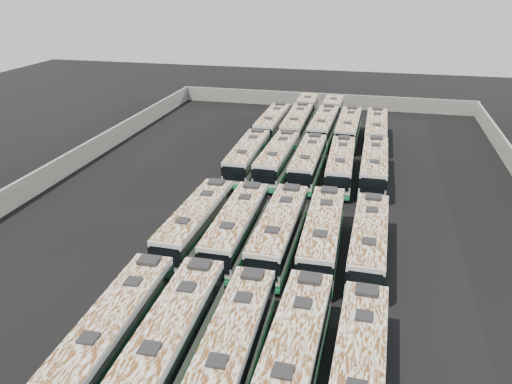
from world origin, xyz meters
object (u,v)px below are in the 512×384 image
(bus_midfront_left, at_px, (237,227))
(bus_back_center, at_px, (327,120))
(bus_back_left, at_px, (301,118))
(bus_front_far_right, at_px, (358,371))
(bus_midback_far_left, at_px, (248,157))
(bus_midfront_right, at_px, (322,235))
(bus_midback_left, at_px, (278,159))
(bus_front_center, at_px, (232,348))
(bus_back_far_left, at_px, (273,124))
(bus_front_right, at_px, (293,357))
(bus_midfront_far_right, at_px, (369,242))
(bus_front_left, at_px, (172,337))
(bus_midback_right, at_px, (341,165))
(bus_midfront_far_left, at_px, (196,223))
(bus_midfront_center, at_px, (279,231))
(bus_midback_center, at_px, (308,162))
(bus_back_far_right, at_px, (376,130))
(bus_front_far_left, at_px, (115,329))
(bus_back_right, at_px, (348,129))
(bus_midback_far_right, at_px, (374,166))

(bus_midfront_left, bearing_deg, bus_back_center, 83.59)
(bus_back_left, bearing_deg, bus_front_far_right, -78.25)
(bus_midback_far_left, height_order, bus_back_center, bus_back_center)
(bus_midfront_right, bearing_deg, bus_midback_left, 111.34)
(bus_midfront_right, height_order, bus_back_left, bus_back_left)
(bus_front_center, distance_m, bus_back_far_left, 41.43)
(bus_front_right, distance_m, bus_midfront_far_right, 13.11)
(bus_front_far_right, distance_m, bus_midback_far_left, 30.95)
(bus_front_left, xyz_separation_m, bus_back_left, (-0.07, 44.19, 0.03))
(bus_front_left, bearing_deg, bus_midback_right, 76.00)
(bus_front_far_right, bearing_deg, bus_midfront_far_right, 90.94)
(bus_back_far_left, bearing_deg, bus_back_center, 27.05)
(bus_back_far_left, distance_m, bus_back_center, 7.24)
(bus_midfront_far_left, bearing_deg, bus_midback_left, 79.67)
(bus_front_left, height_order, bus_midfront_center, bus_midfront_center)
(bus_midback_right, bearing_deg, bus_midback_far_left, 177.55)
(bus_front_center, distance_m, bus_midfront_far_right, 14.24)
(bus_midback_center, bearing_deg, bus_back_left, 101.85)
(bus_front_far_right, relative_size, bus_back_far_right, 0.97)
(bus_front_far_right, distance_m, bus_midfront_right, 13.48)
(bus_front_right, bearing_deg, bus_back_center, 95.13)
(bus_front_left, height_order, bus_midfront_right, bus_midfront_right)
(bus_front_far_left, relative_size, bus_back_far_left, 0.98)
(bus_front_left, relative_size, bus_back_right, 1.00)
(bus_front_left, height_order, bus_midback_center, bus_front_left)
(bus_front_left, xyz_separation_m, bus_front_right, (6.35, -0.01, 0.01))
(bus_midfront_center, height_order, bus_midback_far_right, bus_midfront_center)
(bus_front_center, xyz_separation_m, bus_back_right, (3.09, 41.00, 0.04))
(bus_midback_right, xyz_separation_m, bus_back_left, (-6.51, 16.29, 0.07))
(bus_midback_left, height_order, bus_midback_right, bus_midback_left)
(bus_midfront_center, relative_size, bus_midback_far_left, 1.02)
(bus_front_center, xyz_separation_m, bus_midback_far_left, (-6.35, 28.13, 0.02))
(bus_midback_left, relative_size, bus_back_far_right, 0.99)
(bus_midback_right, bearing_deg, bus_midback_left, 176.60)
(bus_front_center, relative_size, bus_midback_right, 1.00)
(bus_midfront_left, bearing_deg, bus_midback_left, 89.54)
(bus_midback_center, bearing_deg, bus_midfront_right, -77.78)
(bus_back_center, bearing_deg, bus_midback_far_left, -110.53)
(bus_front_left, bearing_deg, bus_midfront_far_left, 103.14)
(bus_front_center, height_order, bus_midfront_center, bus_midfront_center)
(bus_back_far_left, distance_m, bus_back_right, 9.45)
(bus_midfront_far_right, xyz_separation_m, bus_midback_left, (-9.59, 15.45, 0.02))
(bus_midback_left, distance_m, bus_back_far_right, 15.90)
(bus_midback_center, relative_size, bus_back_far_right, 0.97)
(bus_midback_center, bearing_deg, bus_front_far_right, -76.88)
(bus_front_center, xyz_separation_m, bus_midfront_far_right, (6.37, 12.73, 0.00))
(bus_midfront_far_right, bearing_deg, bus_midback_far_left, 130.64)
(bus_midfront_center, bearing_deg, bus_midback_left, 101.90)
(bus_back_center, height_order, bus_back_far_right, bus_back_far_right)
(bus_front_right, distance_m, bus_midfront_center, 13.09)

